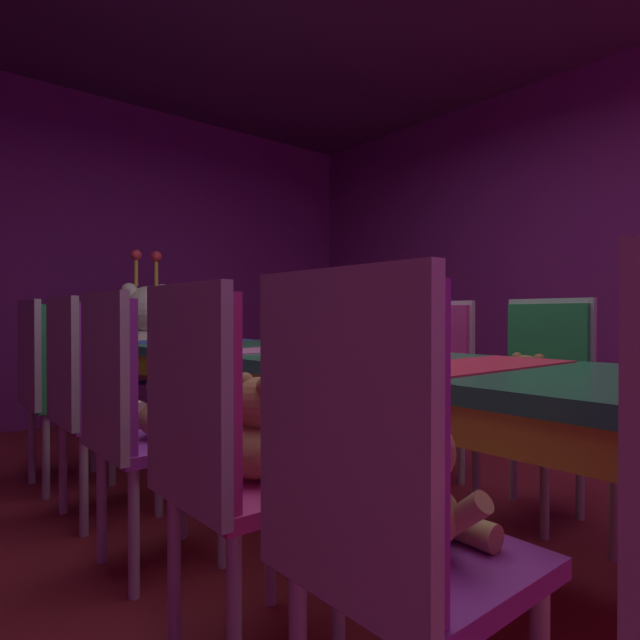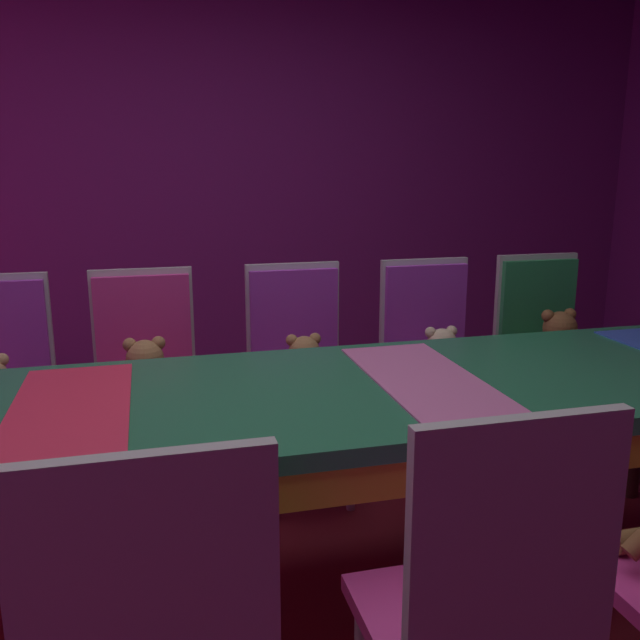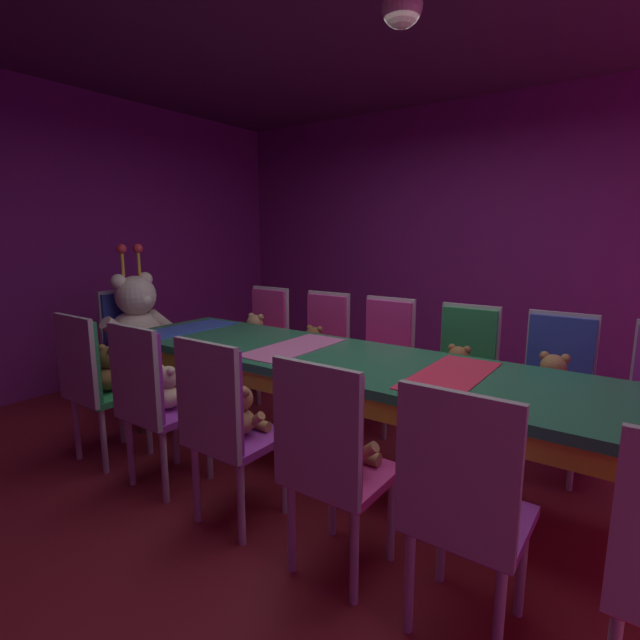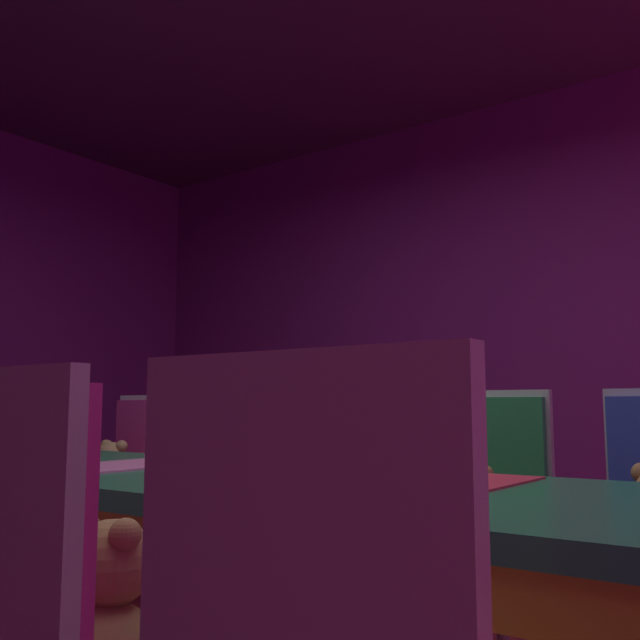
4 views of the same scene
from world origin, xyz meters
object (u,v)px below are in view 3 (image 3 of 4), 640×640
object	(u,v)px
chair_left_4	(148,392)
chair_right_3	(385,348)
teddy_left_1	(474,484)
teddy_left_2	(346,442)
chair_right_2	(465,361)
chair_right_1	(556,375)
chair_left_1	(461,494)
teddy_right_2	(457,369)
teddy_left_4	(169,390)
king_teddy_bear	(138,318)
teddy_right_4	(313,345)
teddy_left_3	(241,413)
throne_chair	(128,334)
chair_right_5	(266,330)
chair_left_3	(220,417)
chair_left_5	(90,375)
teddy_right_1	(552,382)
teddy_left_5	(112,371)
pendant_light	(402,6)
chair_left_2	(327,451)
chair_right_4	(323,339)
teddy_right_5	(255,333)

from	to	relation	value
chair_left_4	chair_right_3	xyz separation A→B (m)	(1.68, -0.60, 0.00)
teddy_left_1	teddy_left_2	distance (m)	0.56
teddy_left_2	chair_right_2	xyz separation A→B (m)	(1.55, 0.00, 0.01)
chair_right_1	chair_right_2	bearing A→B (deg)	-88.26
chair_left_1	teddy_right_2	bearing A→B (deg)	19.91
teddy_left_4	chair_right_1	xyz separation A→B (m)	(1.55, -1.81, 0.03)
teddy_right_2	king_teddy_bear	bearing A→B (deg)	-74.78
chair_left_4	teddy_right_4	distance (m)	1.53
teddy_left_3	teddy_right_4	distance (m)	1.52
chair_left_4	throne_chair	size ratio (longest dim) A/B	1.00
chair_right_5	chair_right_2	bearing A→B (deg)	90.03
chair_right_3	chair_right_5	bearing A→B (deg)	-89.56
chair_left_3	chair_right_3	world-z (taller)	same
chair_left_5	teddy_right_1	distance (m)	2.85
teddy_right_4	chair_right_5	size ratio (longest dim) A/B	0.29
teddy_left_5	chair_right_3	xyz separation A→B (m)	(1.55, -1.18, 0.01)
teddy_left_1	chair_left_3	distance (m)	1.20
teddy_left_2	chair_left_4	xyz separation A→B (m)	(-0.12, 1.23, 0.01)
chair_right_5	chair_right_1	bearing A→B (deg)	90.44
teddy_right_4	pendant_light	distance (m)	2.38
teddy_left_3	king_teddy_bear	size ratio (longest dim) A/B	0.30
teddy_right_2	teddy_right_4	distance (m)	1.21
chair_right_2	teddy_left_3	bearing A→B (deg)	-22.12
teddy_right_4	pendant_light	bearing A→B (deg)	55.28
teddy_left_2	chair_left_2	bearing A→B (deg)	180.00
chair_left_1	chair_right_1	world-z (taller)	same
chair_right_4	teddy_right_5	bearing A→B (deg)	-76.77
teddy_right_2	chair_right_3	bearing A→B (deg)	-103.60
teddy_left_3	teddy_right_5	size ratio (longest dim) A/B	0.85
chair_right_1	throne_chair	xyz separation A→B (m)	(-0.85, 3.30, 0.00)
chair_left_3	teddy_left_4	bearing A→B (deg)	75.28
teddy_right_1	teddy_right_4	bearing A→B (deg)	-89.67
chair_left_3	chair_right_3	distance (m)	1.69
chair_right_1	chair_left_3	bearing A→B (deg)	-35.26
chair_left_4	chair_right_3	distance (m)	1.78
king_teddy_bear	teddy_left_2	bearing A→B (deg)	-15.51
chair_left_3	chair_left_4	bearing A→B (deg)	88.47
teddy_right_5	teddy_left_1	bearing A→B (deg)	59.84
chair_right_1	chair_right_4	bearing A→B (deg)	-89.58
teddy_right_4	chair_left_5	bearing A→B (deg)	-21.31
teddy_left_3	chair_left_4	distance (m)	0.62
chair_left_2	chair_right_2	size ratio (longest dim) A/B	1.00
teddy_left_2	teddy_right_4	world-z (taller)	teddy_left_2
teddy_left_3	teddy_right_2	distance (m)	1.54
chair_left_3	king_teddy_bear	bearing A→B (deg)	66.18
teddy_right_5	teddy_left_3	bearing A→B (deg)	41.15
teddy_right_4	chair_left_4	bearing A→B (deg)	-0.89
chair_left_5	teddy_left_5	size ratio (longest dim) A/B	3.07
teddy_left_2	teddy_right_1	size ratio (longest dim) A/B	0.94
king_teddy_bear	chair_left_1	bearing A→B (deg)	-15.30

